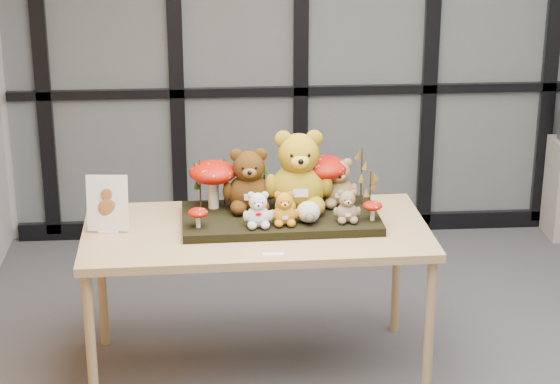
{
  "coord_description": "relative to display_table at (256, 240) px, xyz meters",
  "views": [
    {
      "loc": [
        -1.11,
        -4.32,
        2.72
      ],
      "look_at": [
        -0.75,
        0.45,
        1.03
      ],
      "focal_mm": 65.0,
      "sensor_mm": 36.0,
      "label": 1
    }
  ],
  "objects": [
    {
      "name": "sprig_green_far_left",
      "position": [
        -0.28,
        0.19,
        0.24
      ],
      "size": [
        0.05,
        0.05,
        0.27
      ],
      "primitive_type": null,
      "color": "black",
      "rests_on": "diorama_tray"
    },
    {
      "name": "display_table",
      "position": [
        0.0,
        0.0,
        0.0
      ],
      "size": [
        1.78,
        0.92,
        0.82
      ],
      "rotation": [
        0.0,
        0.0,
        0.02
      ],
      "color": "tan",
      "rests_on": "floor"
    },
    {
      "name": "bear_white_bow",
      "position": [
        0.01,
        -0.09,
        0.21
      ],
      "size": [
        0.16,
        0.14,
        0.2
      ],
      "primitive_type": null,
      "rotation": [
        0.0,
        0.0,
        0.02
      ],
      "color": "silver",
      "rests_on": "diorama_tray"
    },
    {
      "name": "plush_cream_hedgehog",
      "position": [
        0.26,
        -0.05,
        0.17
      ],
      "size": [
        0.09,
        0.09,
        0.12
      ],
      "primitive_type": null,
      "rotation": [
        0.0,
        0.0,
        0.02
      ],
      "color": "beige",
      "rests_on": "diorama_tray"
    },
    {
      "name": "mushroom_back_left",
      "position": [
        -0.21,
        0.2,
        0.25
      ],
      "size": [
        0.25,
        0.25,
        0.28
      ],
      "primitive_type": null,
      "color": "#930E04",
      "rests_on": "diorama_tray"
    },
    {
      "name": "sprig_dry_mid_right",
      "position": [
        0.59,
        0.06,
        0.22
      ],
      "size": [
        0.05,
        0.05,
        0.23
      ],
      "primitive_type": null,
      "color": "brown",
      "rests_on": "diorama_tray"
    },
    {
      "name": "label_card",
      "position": [
        0.06,
        -0.35,
        0.07
      ],
      "size": [
        0.1,
        0.03,
        0.0
      ],
      "primitive_type": "cube",
      "color": "white",
      "rests_on": "display_table"
    },
    {
      "name": "bear_pooh_yellow",
      "position": [
        0.23,
        0.15,
        0.34
      ],
      "size": [
        0.36,
        0.33,
        0.47
      ],
      "primitive_type": null,
      "rotation": [
        0.0,
        0.0,
        0.02
      ],
      "color": "#A38115",
      "rests_on": "diorama_tray"
    },
    {
      "name": "bear_small_yellow",
      "position": [
        0.14,
        -0.07,
        0.2
      ],
      "size": [
        0.15,
        0.14,
        0.19
      ],
      "primitive_type": null,
      "rotation": [
        0.0,
        0.0,
        0.02
      ],
      "color": "#C37C14",
      "rests_on": "diorama_tray"
    },
    {
      "name": "mushroom_back_right",
      "position": [
        0.37,
        0.22,
        0.25
      ],
      "size": [
        0.26,
        0.26,
        0.28
      ],
      "primitive_type": null,
      "color": "#930E04",
      "rests_on": "diorama_tray"
    },
    {
      "name": "bear_beige_small",
      "position": [
        0.46,
        -0.05,
        0.2
      ],
      "size": [
        0.14,
        0.13,
        0.18
      ],
      "primitive_type": null,
      "rotation": [
        0.0,
        0.0,
        0.02
      ],
      "color": "olive",
      "rests_on": "diorama_tray"
    },
    {
      "name": "sign_holder",
      "position": [
        -0.74,
        0.0,
        0.2
      ],
      "size": [
        0.21,
        0.07,
        0.3
      ],
      "rotation": [
        0.0,
        0.0,
        -0.1
      ],
      "color": "silver",
      "rests_on": "display_table"
    },
    {
      "name": "mushroom_front_left",
      "position": [
        -0.29,
        -0.08,
        0.16
      ],
      "size": [
        0.1,
        0.1,
        0.11
      ],
      "primitive_type": null,
      "color": "#930E04",
      "rests_on": "diorama_tray"
    },
    {
      "name": "sprig_green_centre",
      "position": [
        0.06,
        0.27,
        0.21
      ],
      "size": [
        0.05,
        0.05,
        0.21
      ],
      "primitive_type": null,
      "color": "black",
      "rests_on": "diorama_tray"
    },
    {
      "name": "bear_brown_medium",
      "position": [
        -0.03,
        0.16,
        0.29
      ],
      "size": [
        0.28,
        0.26,
        0.36
      ],
      "primitive_type": null,
      "rotation": [
        0.0,
        0.0,
        0.02
      ],
      "color": "#43260B",
      "rests_on": "diorama_tray"
    },
    {
      "name": "mushroom_front_right",
      "position": [
        0.59,
        -0.05,
        0.16
      ],
      "size": [
        0.1,
        0.1,
        0.11
      ],
      "primitive_type": null,
      "color": "#930E04",
      "rests_on": "diorama_tray"
    },
    {
      "name": "sprig_green_mid_left",
      "position": [
        -0.15,
        0.25,
        0.23
      ],
      "size": [
        0.05,
        0.05,
        0.25
      ],
      "primitive_type": null,
      "color": "black",
      "rests_on": "diorama_tray"
    },
    {
      "name": "glass_partition",
      "position": [
        0.87,
        1.98,
        0.66
      ],
      "size": [
        4.9,
        0.06,
        2.78
      ],
      "color": "#2D383F",
      "rests_on": "floor"
    },
    {
      "name": "sprig_dry_far_right",
      "position": [
        0.57,
        0.19,
        0.26
      ],
      "size": [
        0.05,
        0.05,
        0.31
      ],
      "primitive_type": null,
      "color": "brown",
      "rests_on": "diorama_tray"
    },
    {
      "name": "room_shell",
      "position": [
        0.87,
        -0.49,
        0.92
      ],
      "size": [
        5.0,
        5.0,
        5.0
      ],
      "color": "#B5B1AA",
      "rests_on": "floor"
    },
    {
      "name": "diorama_tray",
      "position": [
        0.13,
        0.07,
        0.09
      ],
      "size": [
        1.02,
        0.53,
        0.04
      ],
      "primitive_type": "cube",
      "rotation": [
        0.0,
        0.0,
        0.02
      ],
      "color": "black",
      "rests_on": "display_table"
    },
    {
      "name": "bear_tan_back",
      "position": [
        0.44,
        0.2,
        0.25
      ],
      "size": [
        0.22,
        0.2,
        0.28
      ],
      "primitive_type": null,
      "rotation": [
        0.0,
        0.0,
        0.02
      ],
      "color": "olive",
      "rests_on": "diorama_tray"
    }
  ]
}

